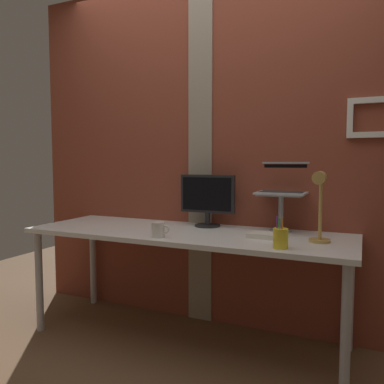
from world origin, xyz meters
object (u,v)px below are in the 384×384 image
monitor (207,197)px  laptop (283,185)px  desk_lamp (320,199)px  coffee_mug (159,230)px  pen_cup (281,238)px

monitor → laptop: (0.51, 0.06, 0.09)m
laptop → desk_lamp: (0.27, -0.35, -0.05)m
monitor → coffee_mug: (-0.12, -0.48, -0.16)m
monitor → pen_cup: size_ratio=2.33×
monitor → coffee_mug: monitor is taller
laptop → desk_lamp: 0.44m
desk_lamp → pen_cup: size_ratio=2.37×
monitor → pen_cup: 0.79m
laptop → pen_cup: size_ratio=1.84×
laptop → pen_cup: bearing=-80.1°
desk_lamp → coffee_mug: 0.94m
laptop → coffee_mug: bearing=-139.3°
monitor → laptop: laptop is taller
monitor → laptop: bearing=7.0°
laptop → monitor: bearing=-173.0°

